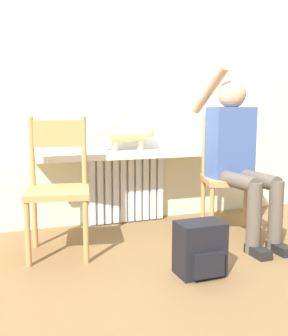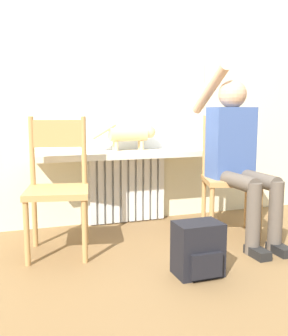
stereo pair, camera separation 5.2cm
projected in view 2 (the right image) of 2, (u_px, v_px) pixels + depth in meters
ground_plane at (182, 271)px, 2.40m from camera, size 12.00×12.00×0.00m
wall_with_window at (123, 66)px, 3.36m from camera, size 7.00×0.06×2.70m
radiator at (127, 189)px, 3.44m from camera, size 0.69×0.08×0.59m
windowsill at (131, 154)px, 3.28m from camera, size 1.57×0.33×0.05m
window_glass at (125, 69)px, 3.33m from camera, size 1.51×0.01×1.37m
chair_left at (58, 185)px, 2.67m from camera, size 0.48×0.48×0.93m
chair_right at (230, 174)px, 3.11m from camera, size 0.52×0.52×0.93m
person at (238, 150)px, 2.96m from camera, size 0.36×1.00×1.33m
cat at (132, 134)px, 3.31m from camera, size 0.55×0.11×0.23m
backpack at (198, 249)px, 2.33m from camera, size 0.28×0.22×0.32m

